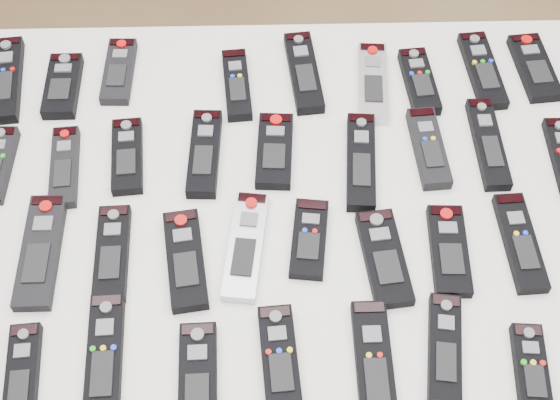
{
  "coord_description": "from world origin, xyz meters",
  "views": [
    {
      "loc": [
        -0.07,
        -0.66,
        1.87
      ],
      "look_at": [
        -0.05,
        0.07,
        0.8
      ],
      "focal_mm": 50.0,
      "sensor_mm": 36.0,
      "label": 1
    }
  ],
  "objects_px": {
    "remote_3": "(237,85)",
    "remote_25": "(449,250)",
    "remote_33": "(445,350)",
    "remote_6": "(419,82)",
    "remote_21": "(185,260)",
    "remote_13": "(275,151)",
    "remote_20": "(112,253)",
    "remote_24": "(384,258)",
    "remote_0": "(5,80)",
    "remote_10": "(65,167)",
    "remote_5": "(373,83)",
    "remote_16": "(488,144)",
    "remote_1": "(63,86)",
    "remote_30": "(198,381)",
    "remote_12": "(205,153)",
    "remote_4": "(304,72)",
    "remote_32": "(374,365)",
    "remote_22": "(246,246)",
    "remote_15": "(429,148)",
    "remote_7": "(482,70)",
    "remote_2": "(119,71)",
    "remote_8": "(534,68)",
    "remote_19": "(41,251)",
    "remote_31": "(280,360)",
    "remote_11": "(127,156)",
    "remote_29": "(104,358)",
    "remote_14": "(361,162)",
    "remote_28": "(22,377)",
    "remote_26": "(520,242)",
    "table": "(280,225)",
    "remote_23": "(309,239)"
  },
  "relations": [
    {
      "from": "remote_3",
      "to": "remote_25",
      "type": "relative_size",
      "value": 1.01
    },
    {
      "from": "remote_25",
      "to": "remote_33",
      "type": "relative_size",
      "value": 0.93
    },
    {
      "from": "remote_6",
      "to": "remote_21",
      "type": "relative_size",
      "value": 0.87
    },
    {
      "from": "remote_13",
      "to": "remote_21",
      "type": "xyz_separation_m",
      "value": [
        -0.15,
        -0.22,
        0.0
      ]
    },
    {
      "from": "remote_20",
      "to": "remote_24",
      "type": "bearing_deg",
      "value": -4.46
    },
    {
      "from": "remote_0",
      "to": "remote_10",
      "type": "height_order",
      "value": "remote_0"
    },
    {
      "from": "remote_5",
      "to": "remote_16",
      "type": "bearing_deg",
      "value": -33.68
    },
    {
      "from": "remote_1",
      "to": "remote_20",
      "type": "xyz_separation_m",
      "value": [
        0.13,
        -0.36,
        -0.0
      ]
    },
    {
      "from": "remote_3",
      "to": "remote_30",
      "type": "relative_size",
      "value": 0.94
    },
    {
      "from": "remote_10",
      "to": "remote_12",
      "type": "relative_size",
      "value": 0.92
    },
    {
      "from": "remote_4",
      "to": "remote_32",
      "type": "bearing_deg",
      "value": -88.13
    },
    {
      "from": "remote_22",
      "to": "remote_15",
      "type": "bearing_deg",
      "value": 38.0
    },
    {
      "from": "remote_22",
      "to": "remote_12",
      "type": "bearing_deg",
      "value": 118.17
    },
    {
      "from": "remote_16",
      "to": "remote_25",
      "type": "bearing_deg",
      "value": -116.06
    },
    {
      "from": "remote_16",
      "to": "remote_21",
      "type": "relative_size",
      "value": 1.1
    },
    {
      "from": "remote_5",
      "to": "remote_7",
      "type": "xyz_separation_m",
      "value": [
        0.21,
        0.03,
        -0.0
      ]
    },
    {
      "from": "remote_1",
      "to": "remote_12",
      "type": "distance_m",
      "value": 0.32
    },
    {
      "from": "remote_2",
      "to": "remote_8",
      "type": "relative_size",
      "value": 0.96
    },
    {
      "from": "remote_19",
      "to": "remote_5",
      "type": "bearing_deg",
      "value": 31.7
    },
    {
      "from": "remote_33",
      "to": "remote_32",
      "type": "bearing_deg",
      "value": -160.4
    },
    {
      "from": "remote_12",
      "to": "remote_20",
      "type": "xyz_separation_m",
      "value": [
        -0.14,
        -0.2,
        -0.0
      ]
    },
    {
      "from": "remote_16",
      "to": "remote_31",
      "type": "xyz_separation_m",
      "value": [
        -0.38,
        -0.4,
        0.0
      ]
    },
    {
      "from": "remote_11",
      "to": "remote_29",
      "type": "height_order",
      "value": "same"
    },
    {
      "from": "remote_11",
      "to": "remote_32",
      "type": "height_order",
      "value": "same"
    },
    {
      "from": "remote_30",
      "to": "remote_14",
      "type": "bearing_deg",
      "value": 53.87
    },
    {
      "from": "remote_8",
      "to": "remote_16",
      "type": "bearing_deg",
      "value": -128.68
    },
    {
      "from": "remote_1",
      "to": "remote_11",
      "type": "relative_size",
      "value": 0.94
    },
    {
      "from": "remote_7",
      "to": "remote_11",
      "type": "distance_m",
      "value": 0.68
    },
    {
      "from": "remote_4",
      "to": "remote_28",
      "type": "distance_m",
      "value": 0.74
    },
    {
      "from": "remote_6",
      "to": "remote_25",
      "type": "relative_size",
      "value": 0.94
    },
    {
      "from": "remote_1",
      "to": "remote_10",
      "type": "distance_m",
      "value": 0.19
    },
    {
      "from": "remote_15",
      "to": "remote_16",
      "type": "distance_m",
      "value": 0.11
    },
    {
      "from": "remote_7",
      "to": "remote_29",
      "type": "bearing_deg",
      "value": -143.97
    },
    {
      "from": "remote_6",
      "to": "remote_16",
      "type": "bearing_deg",
      "value": -60.33
    },
    {
      "from": "remote_25",
      "to": "remote_26",
      "type": "bearing_deg",
      "value": 8.3
    },
    {
      "from": "remote_12",
      "to": "remote_14",
      "type": "relative_size",
      "value": 0.9
    },
    {
      "from": "remote_8",
      "to": "remote_14",
      "type": "bearing_deg",
      "value": -153.25
    },
    {
      "from": "remote_19",
      "to": "remote_26",
      "type": "xyz_separation_m",
      "value": [
        0.78,
        -0.0,
        -0.0
      ]
    },
    {
      "from": "remote_31",
      "to": "remote_12",
      "type": "bearing_deg",
      "value": 103.32
    },
    {
      "from": "table",
      "to": "remote_5",
      "type": "height_order",
      "value": "remote_5"
    },
    {
      "from": "remote_2",
      "to": "remote_8",
      "type": "xyz_separation_m",
      "value": [
        0.79,
        -0.01,
        -0.0
      ]
    },
    {
      "from": "table",
      "to": "remote_19",
      "type": "xyz_separation_m",
      "value": [
        -0.39,
        -0.08,
        0.07
      ]
    },
    {
      "from": "remote_2",
      "to": "remote_3",
      "type": "bearing_deg",
      "value": -8.6
    },
    {
      "from": "remote_0",
      "to": "remote_3",
      "type": "height_order",
      "value": "remote_0"
    },
    {
      "from": "remote_13",
      "to": "remote_23",
      "type": "distance_m",
      "value": 0.19
    },
    {
      "from": "remote_12",
      "to": "remote_23",
      "type": "xyz_separation_m",
      "value": [
        0.18,
        -0.18,
        -0.0
      ]
    },
    {
      "from": "remote_0",
      "to": "remote_31",
      "type": "bearing_deg",
      "value": -54.76
    },
    {
      "from": "remote_13",
      "to": "remote_22",
      "type": "height_order",
      "value": "remote_13"
    },
    {
      "from": "table",
      "to": "remote_20",
      "type": "bearing_deg",
      "value": -161.62
    },
    {
      "from": "remote_16",
      "to": "remote_25",
      "type": "distance_m",
      "value": 0.24
    }
  ]
}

